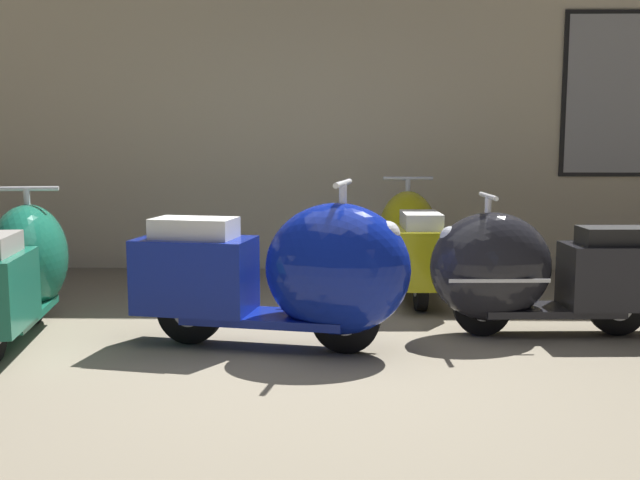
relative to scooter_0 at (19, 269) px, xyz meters
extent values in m
plane|color=gray|center=(1.91, -0.74, -0.44)|extent=(60.00, 60.00, 0.00)
cube|color=beige|center=(1.91, 2.67, 1.54)|extent=(18.00, 0.20, 3.97)
cube|color=black|center=(4.88, 2.56, 1.29)|extent=(1.16, 0.03, 1.59)
cube|color=#9E9E9E|center=(4.88, 2.54, 1.29)|extent=(1.08, 0.01, 1.51)
cylinder|color=black|center=(-0.05, 0.30, -0.25)|extent=(0.14, 0.40, 0.39)
cylinder|color=silver|center=(-0.05, 0.30, -0.25)|extent=(0.12, 0.19, 0.18)
cube|color=#196B51|center=(0.02, -0.16, -0.27)|extent=(0.49, 0.98, 0.05)
ellipsoid|color=#196B51|center=(-0.04, 0.25, 0.03)|extent=(0.63, 0.89, 0.75)
sphere|color=silver|center=(-0.08, 0.53, 0.24)|extent=(0.15, 0.15, 0.15)
cylinder|color=silver|center=(-0.04, 0.28, 0.38)|extent=(0.04, 0.04, 0.28)
cylinder|color=silver|center=(-0.04, 0.28, 0.51)|extent=(0.43, 0.09, 0.03)
cylinder|color=black|center=(2.16, -0.38, -0.23)|extent=(0.43, 0.16, 0.42)
cylinder|color=silver|center=(2.16, -0.38, -0.23)|extent=(0.21, 0.14, 0.19)
cylinder|color=black|center=(1.17, -0.19, -0.23)|extent=(0.43, 0.16, 0.42)
cylinder|color=silver|center=(1.17, -0.19, -0.23)|extent=(0.21, 0.14, 0.19)
cube|color=navy|center=(1.67, -0.28, -0.25)|extent=(1.06, 0.56, 0.05)
ellipsoid|color=navy|center=(2.11, -0.37, 0.07)|extent=(0.98, 0.71, 0.81)
cube|color=navy|center=(1.21, -0.20, 0.00)|extent=(0.79, 0.55, 0.47)
cube|color=silver|center=(1.21, -0.20, 0.30)|extent=(0.56, 0.39, 0.13)
sphere|color=silver|center=(2.40, -0.42, 0.29)|extent=(0.16, 0.16, 0.16)
cylinder|color=silver|center=(2.14, -0.37, 0.44)|extent=(0.05, 0.05, 0.30)
cylinder|color=silver|center=(2.14, -0.37, 0.59)|extent=(0.12, 0.47, 0.03)
cube|color=silver|center=(2.16, -0.10, 0.02)|extent=(0.70, 0.14, 0.03)
cylinder|color=black|center=(2.73, 1.69, -0.25)|extent=(0.09, 0.40, 0.39)
cylinder|color=silver|center=(2.73, 1.69, -0.25)|extent=(0.10, 0.18, 0.18)
cylinder|color=black|center=(2.75, 0.75, -0.25)|extent=(0.09, 0.40, 0.39)
cylinder|color=silver|center=(2.75, 0.75, -0.25)|extent=(0.10, 0.18, 0.18)
cube|color=gold|center=(2.74, 1.22, -0.27)|extent=(0.37, 0.94, 0.05)
ellipsoid|color=gold|center=(2.73, 1.64, 0.03)|extent=(0.53, 0.84, 0.75)
cube|color=gold|center=(2.75, 0.79, -0.03)|extent=(0.41, 0.68, 0.43)
cube|color=silver|center=(2.75, 0.79, 0.25)|extent=(0.29, 0.48, 0.12)
sphere|color=silver|center=(2.72, 1.92, 0.24)|extent=(0.15, 0.15, 0.15)
cylinder|color=silver|center=(2.73, 1.67, 0.38)|extent=(0.04, 0.04, 0.28)
cylinder|color=silver|center=(2.73, 1.67, 0.52)|extent=(0.43, 0.04, 0.03)
cube|color=silver|center=(2.48, 1.63, -0.01)|extent=(0.02, 0.66, 0.02)
cylinder|color=black|center=(3.07, 0.04, -0.25)|extent=(0.38, 0.09, 0.38)
cylinder|color=silver|center=(3.07, 0.04, -0.25)|extent=(0.17, 0.10, 0.17)
cylinder|color=black|center=(3.98, 0.07, -0.25)|extent=(0.38, 0.09, 0.38)
cylinder|color=silver|center=(3.98, 0.07, -0.25)|extent=(0.17, 0.10, 0.17)
cube|color=black|center=(3.52, 0.06, -0.27)|extent=(0.92, 0.37, 0.05)
ellipsoid|color=black|center=(3.12, 0.04, 0.02)|extent=(0.82, 0.52, 0.72)
cube|color=black|center=(3.94, 0.07, -0.04)|extent=(0.66, 0.40, 0.42)
cube|color=black|center=(3.94, 0.07, 0.22)|extent=(0.47, 0.28, 0.11)
sphere|color=silver|center=(2.85, 0.04, 0.22)|extent=(0.14, 0.14, 0.14)
cylinder|color=silver|center=(3.09, 0.04, 0.35)|extent=(0.04, 0.04, 0.27)
cylinder|color=silver|center=(3.09, 0.04, 0.48)|extent=(0.04, 0.42, 0.03)
cube|color=silver|center=(3.13, -0.20, -0.03)|extent=(0.64, 0.03, 0.02)
camera|label=1|loc=(2.10, -4.74, 0.84)|focal=41.18mm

